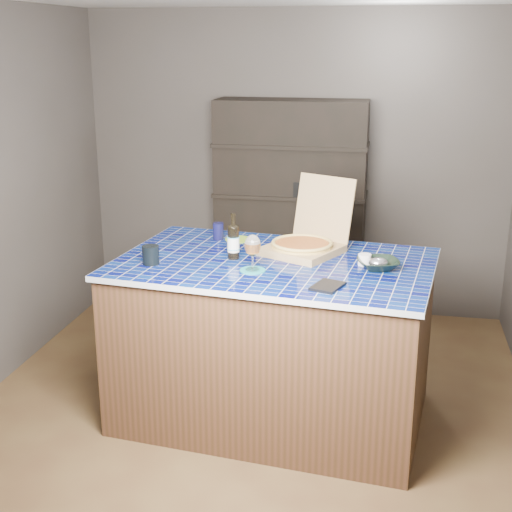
% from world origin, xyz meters
% --- Properties ---
extents(room, '(3.50, 3.50, 3.50)m').
position_xyz_m(room, '(0.00, 0.00, 1.25)').
color(room, brown).
rests_on(room, ground).
extents(shelving_unit, '(1.20, 0.41, 1.80)m').
position_xyz_m(shelving_unit, '(0.00, 1.53, 0.90)').
color(shelving_unit, black).
rests_on(shelving_unit, floor).
extents(kitchen_island, '(1.95, 1.36, 1.00)m').
position_xyz_m(kitchen_island, '(0.15, -0.16, 0.50)').
color(kitchen_island, '#4B2D1D').
rests_on(kitchen_island, floor).
extents(pizza_box, '(0.57, 0.61, 0.44)m').
position_xyz_m(pizza_box, '(0.30, 0.05, 1.06)').
color(pizza_box, '#93794C').
rests_on(pizza_box, kitchen_island).
extents(mead_bottle, '(0.07, 0.07, 0.28)m').
position_xyz_m(mead_bottle, '(-0.09, -0.15, 1.11)').
color(mead_bottle, black).
rests_on(mead_bottle, kitchen_island).
extents(teal_trivet, '(0.15, 0.15, 0.01)m').
position_xyz_m(teal_trivet, '(0.06, -0.36, 1.01)').
color(teal_trivet, teal).
rests_on(teal_trivet, kitchen_island).
extents(wine_glass, '(0.09, 0.09, 0.20)m').
position_xyz_m(wine_glass, '(0.06, -0.36, 1.15)').
color(wine_glass, white).
rests_on(wine_glass, teal_trivet).
extents(tumbler, '(0.10, 0.10, 0.11)m').
position_xyz_m(tumbler, '(-0.54, -0.35, 1.06)').
color(tumbler, black).
rests_on(tumbler, kitchen_island).
extents(dvd_case, '(0.19, 0.22, 0.01)m').
position_xyz_m(dvd_case, '(0.51, -0.56, 1.01)').
color(dvd_case, black).
rests_on(dvd_case, kitchen_island).
extents(bowl, '(0.29, 0.29, 0.06)m').
position_xyz_m(bowl, '(0.75, -0.19, 1.03)').
color(bowl, black).
rests_on(bowl, kitchen_island).
extents(foil_contents, '(0.11, 0.09, 0.05)m').
position_xyz_m(foil_contents, '(0.75, -0.19, 1.04)').
color(foil_contents, silver).
rests_on(foil_contents, bowl).
extents(white_jar, '(0.08, 0.08, 0.06)m').
position_xyz_m(white_jar, '(0.68, -0.13, 1.04)').
color(white_jar, white).
rests_on(white_jar, kitchen_island).
extents(navy_cup, '(0.07, 0.07, 0.11)m').
position_xyz_m(navy_cup, '(-0.29, 0.24, 1.06)').
color(navy_cup, black).
rests_on(navy_cup, kitchen_island).
extents(green_trivet, '(0.17, 0.17, 0.01)m').
position_xyz_m(green_trivet, '(-0.15, 0.26, 1.01)').
color(green_trivet, '#90C029').
rests_on(green_trivet, kitchen_island).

